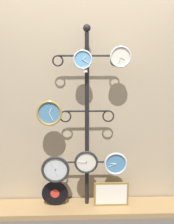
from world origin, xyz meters
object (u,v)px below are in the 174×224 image
Objects in this scene: clock_bottom_left at (55,169)px; clock_bottom_right at (116,164)px; display_stand at (87,138)px; clock_middle_left at (49,113)px; clock_top_right at (121,57)px; clock_bottom_center at (86,162)px; vinyl_record at (55,193)px; clock_top_center at (83,60)px; picture_frame at (111,194)px.

clock_bottom_right is (0.67, 0.02, 0.05)m from clock_bottom_left.
display_stand reaches higher than clock_middle_left.
display_stand is 0.52m from clock_middle_left.
clock_bottom_right is (-0.02, 0.01, -1.17)m from clock_top_right.
vinyl_record is (-0.36, 0.07, -0.41)m from clock_bottom_center.
clock_top_center is at bearing 178.70° from clock_bottom_right.
clock_bottom_center is at bearing 1.40° from clock_bottom_left.
clock_top_right is at bearing 1.23° from clock_bottom_left.
clock_bottom_center is (0.03, -0.02, -1.12)m from clock_top_center.
clock_top_center is 0.76× the size of clock_bottom_center.
clock_bottom_left is 0.72m from picture_frame.
clock_bottom_right is at bearing -4.91° from vinyl_record.
clock_middle_left reaches higher than clock_bottom_right.
display_stand is 6.89× the size of vinyl_record.
clock_bottom_right reaches higher than vinyl_record.
clock_top_right is 1.72m from vinyl_record.
clock_top_right is 1.41m from clock_bottom_left.
clock_bottom_center is at bearing -170.14° from picture_frame.
clock_top_center reaches higher than clock_bottom_left.
vinyl_record reaches higher than picture_frame.
vinyl_record is 0.76× the size of picture_frame.
clock_middle_left is at bearing -179.83° from clock_top_right.
vinyl_record is at bearing 174.73° from clock_top_right.
display_stand reaches higher than clock_bottom_center.
clock_top_right reaches higher than vinyl_record.
picture_frame is at bearing -12.03° from display_stand.
clock_middle_left is at bearing -114.04° from vinyl_record.
clock_middle_left is 0.64m from clock_bottom_left.
clock_bottom_left is at bearing -178.18° from clock_bottom_right.
clock_top_right reaches higher than clock_bottom_right.
clock_bottom_left is 0.68m from clock_bottom_right.
clock_middle_left is at bearing -176.11° from picture_frame.
clock_bottom_right is at bearing -17.01° from display_stand.
clock_top_right reaches higher than clock_bottom_left.
clock_bottom_left is 1.19× the size of clock_bottom_center.
display_stand is at bearing 14.83° from clock_middle_left.
clock_bottom_right is 0.80m from vinyl_record.
clock_bottom_right is (0.32, -0.10, -0.27)m from display_stand.
clock_top_right is 0.84× the size of clock_bottom_right.
clock_bottom_center is 0.65× the size of picture_frame.
clock_bottom_left is at bearing -174.66° from picture_frame.
clock_bottom_center is 0.52m from picture_frame.
clock_top_right is at bearing -15.48° from clock_bottom_right.
clock_bottom_left is (0.05, -0.01, -0.64)m from clock_middle_left.
clock_bottom_center is at bearing -31.96° from clock_top_center.
clock_bottom_right reaches higher than picture_frame.
vinyl_record is (-0.33, 0.05, -1.53)m from clock_top_center.
clock_middle_left is 0.90× the size of vinyl_record.
clock_top_right is 0.81× the size of clock_middle_left.
clock_bottom_center is at bearing -0.63° from clock_middle_left.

